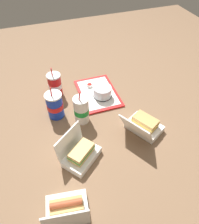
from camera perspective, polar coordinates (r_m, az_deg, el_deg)
The scene contains 12 objects.
ground_plane at distance 1.37m, azimuth 0.87°, elevation -2.54°, with size 3.20×3.20×0.00m, color brown.
food_tray at distance 1.56m, azimuth -0.44°, elevation 4.97°, with size 0.37×0.26×0.01m.
cake_container at distance 1.50m, azimuth 0.80°, elevation 5.23°, with size 0.13×0.13×0.07m.
ketchup_cup at distance 1.59m, azimuth -2.61°, elevation 6.94°, with size 0.04×0.04×0.02m.
napkin_stack at distance 1.60m, azimuth -2.29°, elevation 6.50°, with size 0.10×0.10×0.00m, color white.
plastic_fork at distance 1.61m, azimuth 1.54°, elevation 6.96°, with size 0.11×0.01×0.01m, color white.
clamshell_sandwich_corner at distance 1.17m, azimuth -5.04°, elevation -10.77°, with size 0.24×0.25×0.17m.
clamshell_sandwich_right at distance 1.31m, azimuth 11.44°, elevation -3.41°, with size 0.27×0.28×0.16m.
clamshell_hotdog_center at distance 1.05m, azimuth -8.46°, elevation -23.92°, with size 0.18×0.21×0.18m.
soda_cup_corner at distance 1.37m, azimuth -11.57°, elevation 1.72°, with size 0.11×0.11×0.23m.
soda_cup_left at distance 1.32m, azimuth -4.73°, elevation 0.55°, with size 0.09×0.09×0.24m.
soda_cup_front at distance 1.54m, azimuth -11.54°, elevation 6.92°, with size 0.09×0.09×0.23m.
Camera 1 is at (0.86, -0.32, 1.01)m, focal length 35.00 mm.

